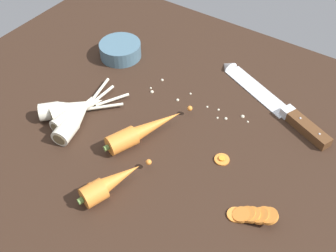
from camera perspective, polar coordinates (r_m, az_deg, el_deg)
name	(u,v)px	position (r cm, az deg, el deg)	size (l,w,h in cm)	color
ground_plane	(173,131)	(90.72, 0.71, -0.77)	(120.00, 90.00, 4.00)	#332116
chefs_knife	(270,99)	(97.61, 14.39, 3.79)	(33.16, 16.97, 4.18)	silver
whole_carrot	(143,131)	(85.42, -3.63, -0.67)	(10.59, 20.99, 4.20)	orange
whole_carrot_second	(111,184)	(77.27, -8.25, -8.21)	(8.11, 15.65, 4.20)	orange
parsnip_front	(77,117)	(90.65, -13.01, 1.29)	(7.34, 22.46, 4.00)	silver
parsnip_mid_left	(76,113)	(91.56, -13.12, 1.81)	(4.23, 18.80, 4.00)	silver
parsnip_mid_right	(67,109)	(93.02, -14.30, 2.39)	(14.83, 15.14, 4.00)	silver
parsnip_back	(78,108)	(92.60, -12.85, 2.49)	(10.94, 17.45, 4.00)	silver
carrot_slice_stack	(253,215)	(75.54, 12.10, -12.38)	(8.78, 5.50, 3.35)	orange
carrot_slice_stray_near	(222,159)	(83.13, 7.75, -4.71)	(3.17, 3.17, 0.70)	orange
prep_bowl	(120,49)	(108.27, -6.86, 10.86)	(11.00, 11.00, 4.00)	slate
mince_crumbs	(195,102)	(94.50, 3.94, 3.51)	(25.58, 5.92, 0.89)	beige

